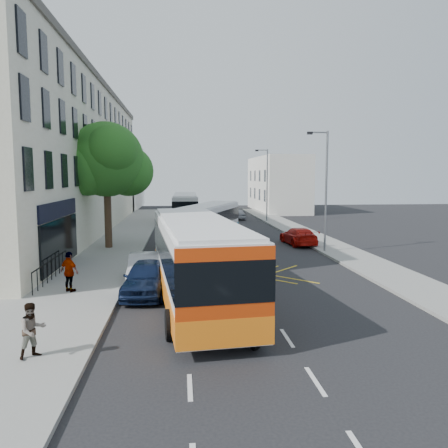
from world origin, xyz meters
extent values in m
plane|color=black|center=(0.00, 0.00, 0.00)|extent=(120.00, 120.00, 0.00)
cube|color=gray|center=(-8.50, 15.00, 0.07)|extent=(5.00, 70.00, 0.15)
cube|color=gray|center=(7.50, 15.00, 0.07)|extent=(3.00, 70.00, 0.15)
cube|color=beige|center=(-14.00, 24.50, 6.50)|extent=(8.00, 45.00, 13.00)
cube|color=#59544C|center=(-14.00, 24.50, 13.25)|extent=(8.30, 45.00, 0.50)
cube|color=black|center=(-9.95, 8.00, 3.40)|extent=(0.12, 7.00, 0.90)
cube|color=black|center=(-9.95, 8.00, 1.60)|extent=(0.12, 7.00, 2.60)
cube|color=silver|center=(-14.00, 55.00, 5.00)|extent=(8.00, 20.00, 10.00)
cube|color=silver|center=(11.00, 48.00, 4.00)|extent=(6.00, 18.00, 8.00)
cylinder|color=#382619|center=(-8.50, 15.00, 2.35)|extent=(0.50, 0.50, 4.40)
sphere|color=#2B621C|center=(-8.50, 15.00, 6.35)|extent=(5.20, 5.20, 5.20)
sphere|color=#2B621C|center=(-7.10, 15.80, 5.55)|extent=(3.60, 3.60, 3.60)
sphere|color=#2B621C|center=(-9.70, 14.40, 5.75)|extent=(3.80, 3.80, 3.80)
sphere|color=#2B621C|center=(-7.90, 13.70, 6.95)|extent=(3.40, 3.40, 3.40)
sphere|color=#2B621C|center=(-9.30, 16.10, 7.35)|extent=(3.20, 3.20, 3.20)
cylinder|color=slate|center=(6.30, 12.00, 4.15)|extent=(0.14, 0.14, 8.00)
cylinder|color=slate|center=(5.70, 12.00, 8.05)|extent=(1.20, 0.10, 0.10)
cube|color=black|center=(5.10, 12.00, 8.00)|extent=(0.35, 0.15, 0.18)
cylinder|color=slate|center=(6.30, 32.00, 4.15)|extent=(0.14, 0.14, 8.00)
cylinder|color=slate|center=(5.70, 32.00, 8.05)|extent=(1.20, 0.10, 0.10)
cube|color=black|center=(5.10, 32.00, 8.00)|extent=(0.35, 0.15, 0.18)
cube|color=silver|center=(-2.77, 1.46, 1.87)|extent=(3.99, 12.46, 2.95)
cube|color=silver|center=(-2.77, 1.46, 3.40)|extent=(3.74, 12.20, 0.13)
cube|color=black|center=(-2.77, 1.46, 2.28)|extent=(4.05, 12.53, 1.22)
cube|color=orange|center=(-2.77, 1.46, 0.84)|extent=(4.04, 12.52, 0.84)
cube|color=red|center=(-2.16, -4.61, 1.89)|extent=(2.82, 0.38, 2.78)
cube|color=#FF0C0C|center=(-3.30, -4.73, 1.11)|extent=(0.25, 0.08, 0.25)
cube|color=#FF0C0C|center=(-1.02, -4.50, 1.11)|extent=(0.25, 0.08, 0.25)
cylinder|color=black|center=(-4.49, 4.64, 0.50)|extent=(0.41, 1.03, 1.00)
cylinder|color=black|center=(-1.72, 4.92, 0.50)|extent=(0.41, 1.03, 1.00)
cylinder|color=black|center=(-3.74, -2.78, 0.50)|extent=(0.41, 1.03, 1.00)
cylinder|color=black|center=(-0.97, -2.50, 0.50)|extent=(0.41, 1.03, 1.00)
cube|color=silver|center=(-1.24, 17.81, 1.60)|extent=(5.98, 10.65, 2.53)
cube|color=silver|center=(-1.24, 17.81, 2.91)|extent=(5.72, 10.38, 0.11)
cube|color=black|center=(-1.24, 17.81, 1.95)|extent=(6.05, 10.73, 1.05)
cube|color=#0C7397|center=(-1.24, 17.81, 0.72)|extent=(6.04, 10.71, 0.72)
cube|color=#0B9089|center=(-3.10, 12.94, 1.62)|extent=(2.30, 0.96, 2.38)
cube|color=#FF0C0C|center=(-3.98, 13.27, 0.95)|extent=(0.25, 0.15, 0.25)
cube|color=#FF0C0C|center=(-2.22, 12.60, 0.95)|extent=(0.25, 0.15, 0.25)
cylinder|color=black|center=(-1.33, 20.91, 0.43)|extent=(0.56, 0.90, 0.86)
cylinder|color=black|center=(0.90, 20.06, 0.43)|extent=(0.56, 0.90, 0.86)
cylinder|color=black|center=(-3.61, 14.94, 0.43)|extent=(0.56, 0.90, 0.86)
cylinder|color=black|center=(-1.38, 14.09, 0.43)|extent=(0.56, 0.90, 0.86)
cube|color=silver|center=(-2.87, 32.69, 1.72)|extent=(2.70, 11.34, 2.73)
cube|color=silver|center=(-2.87, 32.69, 3.14)|extent=(2.49, 11.11, 0.12)
cube|color=black|center=(-2.87, 32.69, 2.11)|extent=(2.76, 11.40, 1.13)
cube|color=#0C8F99|center=(-2.87, 32.69, 0.77)|extent=(2.75, 11.39, 0.77)
cube|color=silver|center=(-2.94, 27.06, 1.75)|extent=(2.61, 0.13, 2.57)
cube|color=#FF0C0C|center=(-3.97, 27.06, 1.03)|extent=(0.25, 0.06, 0.25)
cube|color=#FF0C0C|center=(-1.90, 27.04, 1.03)|extent=(0.25, 0.06, 0.25)
cylinder|color=black|center=(-4.12, 35.79, 0.46)|extent=(0.30, 0.93, 0.93)
cylinder|color=black|center=(-1.55, 35.76, 0.46)|extent=(0.30, 0.93, 0.93)
cylinder|color=black|center=(-4.20, 28.90, 0.46)|extent=(0.30, 0.93, 0.93)
cylinder|color=black|center=(-1.63, 28.87, 0.46)|extent=(0.30, 0.93, 0.93)
cylinder|color=black|center=(-1.24, -3.84, 0.31)|extent=(0.31, 0.63, 0.62)
cylinder|color=black|center=(-1.71, -2.46, 0.31)|extent=(0.31, 0.63, 0.62)
cube|color=black|center=(-1.47, -3.15, 0.60)|extent=(0.58, 1.17, 0.21)
cube|color=black|center=(-1.55, -2.92, 0.78)|extent=(0.40, 0.50, 0.19)
cube|color=black|center=(-1.39, -3.38, 0.73)|extent=(0.40, 0.54, 0.10)
cylinder|color=slate|center=(-1.69, -2.50, 0.68)|extent=(0.19, 0.42, 0.82)
cylinder|color=slate|center=(-1.64, -2.64, 1.02)|extent=(0.56, 0.23, 0.04)
cube|color=gold|center=(-1.18, -4.00, 0.54)|extent=(0.17, 0.08, 0.13)
imported|color=black|center=(-1.46, -3.19, 0.98)|extent=(0.71, 0.58, 1.68)
sphere|color=#99999E|center=(-1.46, -3.19, 1.70)|extent=(0.29, 0.29, 0.29)
imported|color=#0D1937|center=(-4.90, 2.67, 0.76)|extent=(2.16, 4.61, 1.53)
imported|color=#B8BBC1|center=(-5.11, 4.63, 0.73)|extent=(1.72, 4.51, 1.47)
imported|color=#B20E07|center=(5.50, 15.73, 0.66)|extent=(2.21, 4.68, 1.32)
imported|color=#42434A|center=(0.62, 38.95, 0.68)|extent=(2.71, 5.12, 1.37)
imported|color=#A1A2A9|center=(3.36, 35.36, 0.63)|extent=(1.97, 3.88, 1.26)
imported|color=gray|center=(-7.54, -4.10, 0.93)|extent=(0.96, 0.94, 1.56)
imported|color=gray|center=(-8.25, 2.97, 1.04)|extent=(1.10, 0.96, 1.78)
camera|label=1|loc=(-3.38, -16.34, 5.23)|focal=35.00mm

